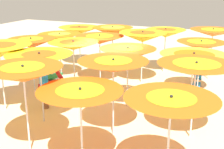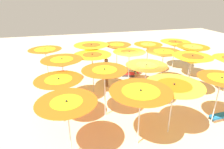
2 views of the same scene
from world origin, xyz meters
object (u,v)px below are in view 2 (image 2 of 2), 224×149
Objects in this scene: beach_umbrella_5 at (192,50)px; beach_umbrella_12 at (146,69)px; beach_umbrella_6 at (163,54)px; lounger_0 at (139,70)px; beach_umbrella_8 at (92,57)px; lounger_2 at (130,73)px; beach_umbrella_11 at (192,60)px; beach_umbrella_13 at (105,73)px; beach_umbrella_1 at (148,47)px; beach_umbrella_14 at (59,83)px; beach_umbrella_7 at (129,54)px; beach_umbrella_16 at (221,81)px; beach_umbrella_9 at (62,63)px; beach_umbrella_19 at (67,107)px; beach_umbrella_18 at (141,95)px; beach_umbrella_3 at (91,48)px; beach_umbrella_0 at (175,44)px; beach_umbrella_2 at (117,47)px; beach_umbrella_17 at (174,88)px; beach_umbrella_4 at (45,52)px; beachgoer_0 at (106,72)px; lounger_1 at (221,115)px.

beach_umbrella_5 is 5.14m from beach_umbrella_12.
beach_umbrella_6 is 2.05× the size of lounger_0.
beach_umbrella_6 is 4.44m from beach_umbrella_8.
beach_umbrella_6 is 2.90m from lounger_2.
beach_umbrella_13 reaches higher than beach_umbrella_11.
beach_umbrella_13 is (6.65, 2.91, 0.17)m from beach_umbrella_5.
beach_umbrella_14 is (6.25, 4.65, -0.01)m from beach_umbrella_1.
beach_umbrella_7 reaches higher than beach_umbrella_16.
beach_umbrella_9 is at bearing 7.76° from beach_umbrella_5.
beach_umbrella_8 is at bearing 1.87° from beach_umbrella_7.
beach_umbrella_8 is 1.06× the size of beach_umbrella_19.
beach_umbrella_5 is at bearing -170.64° from beach_umbrella_6.
beach_umbrella_16 is at bearing 93.01° from beach_umbrella_6.
beach_umbrella_19 is at bearing -3.00° from beach_umbrella_18.
beach_umbrella_1 is 4.14m from beach_umbrella_3.
beach_umbrella_11 is at bearing 69.15° from beach_umbrella_0.
beach_umbrella_18 is at bearing 80.73° from beach_umbrella_2.
beach_umbrella_2 is 4.48m from beach_umbrella_9.
beach_umbrella_7 is at bearing -147.51° from beach_umbrella_14.
beach_umbrella_19 is (4.04, 0.16, -0.07)m from beach_umbrella_17.
beach_umbrella_0 is 0.93× the size of beach_umbrella_11.
beach_umbrella_4 reaches higher than beach_umbrella_7.
beachgoer_0 is at bearing -1.75° from beach_umbrella_5.
beach_umbrella_16 is (-2.36, 2.23, 0.03)m from beach_umbrella_12.
beach_umbrella_12 is at bearing -170.30° from beach_umbrella_13.
beach_umbrella_8 reaches higher than beach_umbrella_19.
lounger_1 is (-5.00, 6.14, -2.00)m from beach_umbrella_3.
lounger_2 is (-0.71, -1.66, -1.95)m from beach_umbrella_7.
beach_umbrella_0 is 6.33m from beach_umbrella_12.
lounger_0 is 0.89× the size of lounger_2.
beach_umbrella_13 is 2.35m from beach_umbrella_18.
beach_umbrella_8 is at bearing 145.52° from beach_umbrella_4.
beach_umbrella_5 is at bearing -150.42° from beach_umbrella_12.
beach_umbrella_1 is at bearing -116.96° from beach_umbrella_18.
beach_umbrella_1 is 0.91× the size of beach_umbrella_11.
beach_umbrella_3 reaches higher than beach_umbrella_12.
beach_umbrella_5 is 8.51m from beach_umbrella_9.
beach_umbrella_12 reaches higher than beach_umbrella_17.
beach_umbrella_7 is (4.57, 0.35, 0.14)m from beach_umbrella_5.
beach_umbrella_2 is at bearing -64.99° from lounger_1.
beach_umbrella_8 reaches higher than beach_umbrella_17.
beach_umbrella_3 is (4.12, 0.23, 0.23)m from beach_umbrella_1.
beach_umbrella_9 is 4.20m from beach_umbrella_12.
beach_umbrella_1 is 2.10m from beach_umbrella_6.
beach_umbrella_2 reaches higher than beach_umbrella_6.
beach_umbrella_8 is 0.99× the size of beach_umbrella_13.
beach_umbrella_19 is (6.07, 4.61, -0.01)m from beach_umbrella_6.
beach_umbrella_3 is at bearing -125.95° from beach_umbrella_9.
beach_umbrella_11 is 4.57m from lounger_2.
lounger_1 is (-2.85, -0.18, -1.87)m from beach_umbrella_17.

